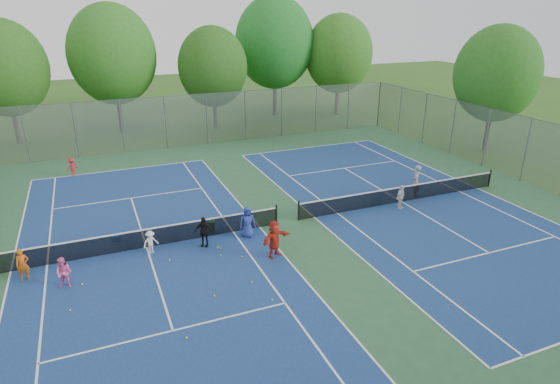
# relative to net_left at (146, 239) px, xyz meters

# --- Properties ---
(ground) EXTENTS (120.00, 120.00, 0.00)m
(ground) POSITION_rel_net_left_xyz_m (7.00, 0.00, -0.46)
(ground) COLOR #2E581B
(ground) RESTS_ON ground
(court_pad) EXTENTS (32.00, 32.00, 0.01)m
(court_pad) POSITION_rel_net_left_xyz_m (7.00, 0.00, -0.45)
(court_pad) COLOR #2B5B38
(court_pad) RESTS_ON ground
(court_left) EXTENTS (10.97, 23.77, 0.01)m
(court_left) POSITION_rel_net_left_xyz_m (0.00, 0.00, -0.44)
(court_left) COLOR navy
(court_left) RESTS_ON court_pad
(court_right) EXTENTS (10.97, 23.77, 0.01)m
(court_right) POSITION_rel_net_left_xyz_m (14.00, 0.00, -0.44)
(court_right) COLOR navy
(court_right) RESTS_ON court_pad
(net_left) EXTENTS (12.87, 0.10, 0.91)m
(net_left) POSITION_rel_net_left_xyz_m (0.00, 0.00, 0.00)
(net_left) COLOR black
(net_left) RESTS_ON ground
(net_right) EXTENTS (12.87, 0.10, 0.91)m
(net_right) POSITION_rel_net_left_xyz_m (14.00, 0.00, 0.00)
(net_right) COLOR black
(net_right) RESTS_ON ground
(fence_north) EXTENTS (32.00, 0.10, 4.00)m
(fence_north) POSITION_rel_net_left_xyz_m (7.00, 16.00, 1.54)
(fence_north) COLOR gray
(fence_north) RESTS_ON ground
(fence_east) EXTENTS (0.10, 32.00, 4.00)m
(fence_east) POSITION_rel_net_left_xyz_m (23.00, 0.00, 1.54)
(fence_east) COLOR gray
(fence_east) RESTS_ON ground
(tree_nw) EXTENTS (6.40, 6.40, 9.58)m
(tree_nw) POSITION_rel_net_left_xyz_m (-7.00, 22.00, 5.44)
(tree_nw) COLOR #443326
(tree_nw) RESTS_ON ground
(tree_nl) EXTENTS (7.20, 7.20, 10.69)m
(tree_nl) POSITION_rel_net_left_xyz_m (1.00, 23.00, 6.09)
(tree_nl) COLOR #443326
(tree_nl) RESTS_ON ground
(tree_nc) EXTENTS (6.00, 6.00, 8.85)m
(tree_nc) POSITION_rel_net_left_xyz_m (9.00, 21.00, 4.94)
(tree_nc) COLOR #443326
(tree_nc) RESTS_ON ground
(tree_nr) EXTENTS (7.60, 7.60, 11.42)m
(tree_nr) POSITION_rel_net_left_xyz_m (16.00, 24.00, 6.59)
(tree_nr) COLOR #443326
(tree_nr) RESTS_ON ground
(tree_ne) EXTENTS (6.60, 6.60, 9.77)m
(tree_ne) POSITION_rel_net_left_xyz_m (22.00, 22.00, 5.51)
(tree_ne) COLOR #443326
(tree_ne) RESTS_ON ground
(tree_side_e) EXTENTS (6.00, 6.00, 9.20)m
(tree_side_e) POSITION_rel_net_left_xyz_m (26.00, 6.00, 5.29)
(tree_side_e) COLOR #443326
(tree_side_e) RESTS_ON ground
(ball_crate) EXTENTS (0.42, 0.42, 0.29)m
(ball_crate) POSITION_rel_net_left_xyz_m (-1.18, 1.20, -0.31)
(ball_crate) COLOR blue
(ball_crate) RESTS_ON ground
(ball_hopper) EXTENTS (0.40, 0.40, 0.63)m
(ball_hopper) POSITION_rel_net_left_xyz_m (3.15, 0.33, -0.14)
(ball_hopper) COLOR green
(ball_hopper) RESTS_ON ground
(student_a) EXTENTS (0.54, 0.40, 1.34)m
(student_a) POSITION_rel_net_left_xyz_m (-4.85, -0.86, 0.22)
(student_a) COLOR #C95D12
(student_a) RESTS_ON ground
(student_b) EXTENTS (0.77, 0.70, 1.28)m
(student_b) POSITION_rel_net_left_xyz_m (-3.34, -2.10, 0.18)
(student_b) COLOR pink
(student_b) RESTS_ON ground
(student_c) EXTENTS (0.79, 0.59, 1.08)m
(student_c) POSITION_rel_net_left_xyz_m (0.14, -0.60, 0.09)
(student_c) COLOR silver
(student_c) RESTS_ON ground
(student_d) EXTENTS (0.92, 0.73, 1.45)m
(student_d) POSITION_rel_net_left_xyz_m (2.48, -0.87, 0.27)
(student_d) COLOR black
(student_d) RESTS_ON ground
(student_e) EXTENTS (0.81, 0.58, 1.55)m
(student_e) POSITION_rel_net_left_xyz_m (4.62, -0.73, 0.32)
(student_e) COLOR navy
(student_e) RESTS_ON ground
(student_f) EXTENTS (1.64, 1.08, 1.69)m
(student_f) POSITION_rel_net_left_xyz_m (5.08, -2.99, 0.39)
(student_f) COLOR red
(student_f) RESTS_ON ground
(child_far_baseline) EXTENTS (0.86, 0.68, 1.16)m
(child_far_baseline) POSITION_rel_net_left_xyz_m (-3.03, 11.96, 0.12)
(child_far_baseline) COLOR red
(child_far_baseline) RESTS_ON ground
(instructor) EXTENTS (0.83, 0.81, 1.93)m
(instructor) POSITION_rel_net_left_xyz_m (15.10, 0.32, 0.51)
(instructor) COLOR gray
(instructor) RESTS_ON ground
(teen_court_b) EXTENTS (0.85, 0.63, 1.35)m
(teen_court_b) POSITION_rel_net_left_xyz_m (13.34, -0.71, 0.22)
(teen_court_b) COLOR silver
(teen_court_b) RESTS_ON ground
(tennis_ball_0) EXTENTS (0.07, 0.07, 0.07)m
(tennis_ball_0) POSITION_rel_net_left_xyz_m (3.02, -1.27, -0.42)
(tennis_ball_0) COLOR #C1CE30
(tennis_ball_0) RESTS_ON ground
(tennis_ball_1) EXTENTS (0.07, 0.07, 0.07)m
(tennis_ball_1) POSITION_rel_net_left_xyz_m (3.74, -6.07, -0.42)
(tennis_ball_1) COLOR yellow
(tennis_ball_1) RESTS_ON ground
(tennis_ball_2) EXTENTS (0.07, 0.07, 0.07)m
(tennis_ball_2) POSITION_rel_net_left_xyz_m (3.71, -2.55, -0.42)
(tennis_ball_2) COLOR #B7DF33
(tennis_ball_2) RESTS_ON ground
(tennis_ball_3) EXTENTS (0.07, 0.07, 0.07)m
(tennis_ball_3) POSITION_rel_net_left_xyz_m (-3.21, -3.88, -0.42)
(tennis_ball_3) COLOR #CCE936
(tennis_ball_3) RESTS_ON ground
(tennis_ball_4) EXTENTS (0.07, 0.07, 0.07)m
(tennis_ball_4) POSITION_rel_net_left_xyz_m (0.75, -1.64, -0.42)
(tennis_ball_4) COLOR #BFD631
(tennis_ball_4) RESTS_ON ground
(tennis_ball_5) EXTENTS (0.07, 0.07, 0.07)m
(tennis_ball_5) POSITION_rel_net_left_xyz_m (0.34, -6.99, -0.42)
(tennis_ball_5) COLOR #EAEF37
(tennis_ball_5) RESTS_ON ground
(tennis_ball_6) EXTENTS (0.07, 0.07, 0.07)m
(tennis_ball_6) POSITION_rel_net_left_xyz_m (3.43, -4.64, -0.42)
(tennis_ball_6) COLOR #C8D932
(tennis_ball_6) RESTS_ON ground
(tennis_ball_7) EXTENTS (0.07, 0.07, 0.07)m
(tennis_ball_7) POSITION_rel_net_left_xyz_m (1.82, -4.99, -0.42)
(tennis_ball_7) COLOR #CCE034
(tennis_ball_7) RESTS_ON ground
(tennis_ball_8) EXTENTS (0.07, 0.07, 0.07)m
(tennis_ball_8) POSITION_rel_net_left_xyz_m (-2.77, -2.22, -0.42)
(tennis_ball_8) COLOR #D0ED37
(tennis_ball_8) RESTS_ON ground
(tennis_ball_9) EXTENTS (0.07, 0.07, 0.07)m
(tennis_ball_9) POSITION_rel_net_left_xyz_m (3.07, -1.46, -0.42)
(tennis_ball_9) COLOR #BCDD33
(tennis_ball_9) RESTS_ON ground
(tennis_ball_10) EXTENTS (0.07, 0.07, 0.07)m
(tennis_ball_10) POSITION_rel_net_left_xyz_m (2.95, -1.37, -0.42)
(tennis_ball_10) COLOR gold
(tennis_ball_10) RESTS_ON ground
(tennis_ball_11) EXTENTS (0.07, 0.07, 0.07)m
(tennis_ball_11) POSITION_rel_net_left_xyz_m (2.90, -2.06, -0.42)
(tennis_ball_11) COLOR gold
(tennis_ball_11) RESTS_ON ground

